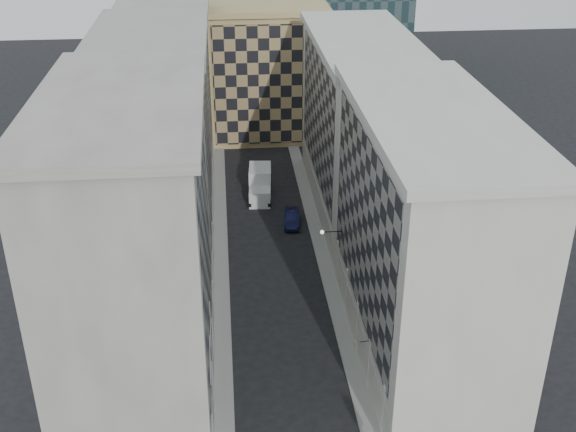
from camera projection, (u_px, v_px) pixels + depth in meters
sidewalk_west at (221, 261)px, 73.50m from camera, size 1.50×100.00×0.15m
sidewalk_east at (323, 256)px, 74.37m from camera, size 1.50×100.00×0.15m
bldg_left_a at (137, 258)px, 50.84m from camera, size 10.80×22.80×23.70m
bldg_left_b at (158, 149)px, 70.58m from camera, size 10.80×22.80×22.70m
bldg_left_c at (170, 88)px, 90.31m from camera, size 10.80×22.80×21.70m
bldg_right_a at (422, 236)px, 56.87m from camera, size 10.80×26.80×20.70m
bldg_right_b at (360, 125)px, 81.03m from camera, size 10.80×28.80×19.70m
tan_block at (266, 69)px, 103.45m from camera, size 16.80×14.80×18.80m
flagpoles_left at (210, 341)px, 48.56m from camera, size 0.10×6.33×2.33m
bracket_lamp at (324, 232)px, 66.19m from camera, size 1.98×0.36×0.36m
box_truck at (260, 185)px, 86.66m from camera, size 3.07×6.57×3.51m
dark_car at (292, 218)px, 80.58m from camera, size 2.12×4.84×1.55m
shop_sign at (356, 345)px, 54.94m from camera, size 1.14×0.64×0.72m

